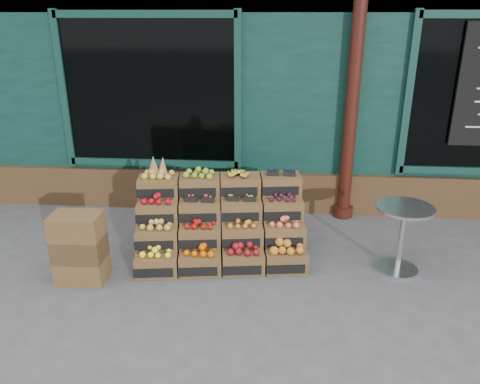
{
  "coord_description": "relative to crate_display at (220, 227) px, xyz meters",
  "views": [
    {
      "loc": [
        0.23,
        -4.35,
        2.81
      ],
      "look_at": [
        -0.2,
        0.7,
        0.85
      ],
      "focal_mm": 35.0,
      "sensor_mm": 36.0,
      "label": 1
    }
  ],
  "objects": [
    {
      "name": "spare_crates",
      "position": [
        -1.46,
        -0.71,
        0.02
      ],
      "size": [
        0.54,
        0.38,
        0.79
      ],
      "rotation": [
        0.0,
        0.0,
        0.03
      ],
      "color": "brown",
      "rests_on": "ground"
    },
    {
      "name": "ground",
      "position": [
        0.44,
        -0.74,
        -0.38
      ],
      "size": [
        60.0,
        60.0,
        0.0
      ],
      "primitive_type": "plane",
      "color": "#4D4D50",
      "rests_on": "ground"
    },
    {
      "name": "crate_display",
      "position": [
        0.0,
        0.0,
        0.0
      ],
      "size": [
        2.07,
        1.21,
        1.23
      ],
      "rotation": [
        0.0,
        0.0,
        0.14
      ],
      "color": "brown",
      "rests_on": "ground"
    },
    {
      "name": "shop_facade",
      "position": [
        0.45,
        4.37,
        2.02
      ],
      "size": [
        12.0,
        6.24,
        4.8
      ],
      "color": "#0F332C",
      "rests_on": "ground"
    },
    {
      "name": "bistro_table",
      "position": [
        2.09,
        -0.2,
        0.12
      ],
      "size": [
        0.64,
        0.64,
        0.8
      ],
      "rotation": [
        0.0,
        0.0,
        -0.4
      ],
      "color": "#B5B8BD",
      "rests_on": "ground"
    },
    {
      "name": "shopkeeper",
      "position": [
        -0.78,
        2.13,
        0.57
      ],
      "size": [
        0.72,
        0.51,
        1.89
      ],
      "primitive_type": "imported",
      "rotation": [
        0.0,
        0.0,
        3.06
      ],
      "color": "#1C6423",
      "rests_on": "ground"
    }
  ]
}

